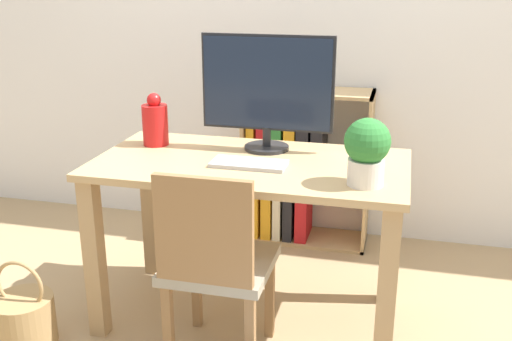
{
  "coord_description": "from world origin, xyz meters",
  "views": [
    {
      "loc": [
        0.6,
        -2.29,
        1.49
      ],
      "look_at": [
        0.0,
        0.1,
        0.66
      ],
      "focal_mm": 42.0,
      "sensor_mm": 36.0,
      "label": 1
    }
  ],
  "objects_px": {
    "monitor": "(267,87)",
    "bookshelf": "(290,170)",
    "potted_plant": "(367,150)",
    "chair": "(215,261)",
    "basket": "(24,319)",
    "keyboard": "(249,164)",
    "vase": "(155,123)"
  },
  "relations": [
    {
      "from": "basket",
      "to": "bookshelf",
      "type": "bearing_deg",
      "value": 56.7
    },
    {
      "from": "chair",
      "to": "basket",
      "type": "bearing_deg",
      "value": 178.22
    },
    {
      "from": "keyboard",
      "to": "basket",
      "type": "xyz_separation_m",
      "value": [
        -0.87,
        -0.38,
        -0.63
      ]
    },
    {
      "from": "vase",
      "to": "potted_plant",
      "type": "bearing_deg",
      "value": -17.98
    },
    {
      "from": "vase",
      "to": "chair",
      "type": "relative_size",
      "value": 0.29
    },
    {
      "from": "keyboard",
      "to": "chair",
      "type": "relative_size",
      "value": 0.37
    },
    {
      "from": "chair",
      "to": "basket",
      "type": "relative_size",
      "value": 2.14
    },
    {
      "from": "basket",
      "to": "keyboard",
      "type": "bearing_deg",
      "value": 23.62
    },
    {
      "from": "keyboard",
      "to": "vase",
      "type": "height_order",
      "value": "vase"
    },
    {
      "from": "keyboard",
      "to": "monitor",
      "type": "bearing_deg",
      "value": 86.09
    },
    {
      "from": "keyboard",
      "to": "potted_plant",
      "type": "relative_size",
      "value": 1.21
    },
    {
      "from": "potted_plant",
      "to": "basket",
      "type": "height_order",
      "value": "potted_plant"
    },
    {
      "from": "vase",
      "to": "bookshelf",
      "type": "bearing_deg",
      "value": 56.77
    },
    {
      "from": "vase",
      "to": "basket",
      "type": "xyz_separation_m",
      "value": [
        -0.38,
        -0.57,
        -0.72
      ]
    },
    {
      "from": "chair",
      "to": "potted_plant",
      "type": "bearing_deg",
      "value": 11.4
    },
    {
      "from": "potted_plant",
      "to": "bookshelf",
      "type": "xyz_separation_m",
      "value": [
        -0.48,
        1.05,
        -0.46
      ]
    },
    {
      "from": "monitor",
      "to": "basket",
      "type": "height_order",
      "value": "monitor"
    },
    {
      "from": "vase",
      "to": "basket",
      "type": "height_order",
      "value": "vase"
    },
    {
      "from": "potted_plant",
      "to": "bookshelf",
      "type": "height_order",
      "value": "potted_plant"
    },
    {
      "from": "keyboard",
      "to": "vase",
      "type": "bearing_deg",
      "value": 158.14
    },
    {
      "from": "keyboard",
      "to": "bookshelf",
      "type": "distance_m",
      "value": 0.99
    },
    {
      "from": "monitor",
      "to": "bookshelf",
      "type": "distance_m",
      "value": 0.91
    },
    {
      "from": "keyboard",
      "to": "bookshelf",
      "type": "xyz_separation_m",
      "value": [
        -0.01,
        0.93,
        -0.33
      ]
    },
    {
      "from": "potted_plant",
      "to": "chair",
      "type": "xyz_separation_m",
      "value": [
        -0.53,
        -0.18,
        -0.43
      ]
    },
    {
      "from": "keyboard",
      "to": "potted_plant",
      "type": "bearing_deg",
      "value": -13.8
    },
    {
      "from": "bookshelf",
      "to": "basket",
      "type": "xyz_separation_m",
      "value": [
        -0.86,
        -1.31,
        -0.3
      ]
    },
    {
      "from": "vase",
      "to": "potted_plant",
      "type": "xyz_separation_m",
      "value": [
        0.96,
        -0.31,
        0.03
      ]
    },
    {
      "from": "chair",
      "to": "monitor",
      "type": "bearing_deg",
      "value": 74.95
    },
    {
      "from": "keyboard",
      "to": "vase",
      "type": "distance_m",
      "value": 0.53
    },
    {
      "from": "vase",
      "to": "chair",
      "type": "xyz_separation_m",
      "value": [
        0.43,
        -0.49,
        -0.39
      ]
    },
    {
      "from": "monitor",
      "to": "potted_plant",
      "type": "relative_size",
      "value": 2.3
    },
    {
      "from": "potted_plant",
      "to": "chair",
      "type": "distance_m",
      "value": 0.7
    }
  ]
}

